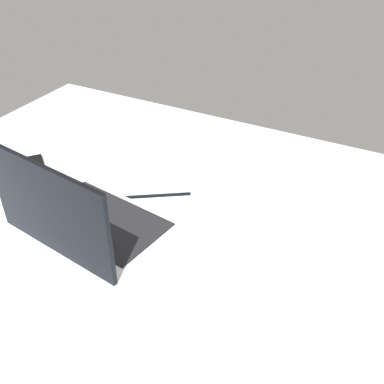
% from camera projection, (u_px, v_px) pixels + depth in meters
% --- Properties ---
extents(bed_mattress, '(1.80, 1.40, 0.18)m').
position_uv_depth(bed_mattress, '(189.00, 310.00, 0.96)').
color(bed_mattress, silver).
rests_on(bed_mattress, ground).
extents(laptop, '(0.36, 0.27, 0.23)m').
position_uv_depth(laptop, '(85.00, 222.00, 0.99)').
color(laptop, silver).
rests_on(laptop, bed_mattress).
extents(cell_phone, '(0.15, 0.14, 0.01)m').
position_uv_depth(cell_phone, '(32.00, 169.00, 1.24)').
color(cell_phone, black).
rests_on(cell_phone, bed_mattress).
extents(charger_cable, '(0.14, 0.10, 0.01)m').
position_uv_depth(charger_cable, '(157.00, 196.00, 1.14)').
color(charger_cable, black).
rests_on(charger_cable, bed_mattress).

